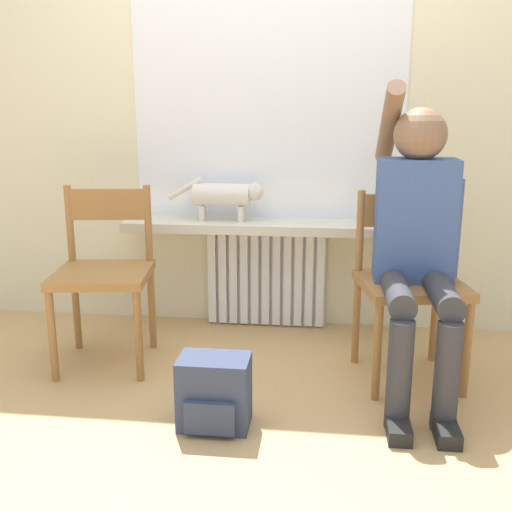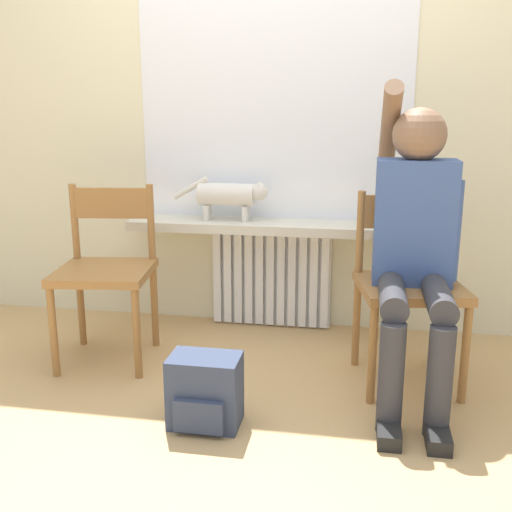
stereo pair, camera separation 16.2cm
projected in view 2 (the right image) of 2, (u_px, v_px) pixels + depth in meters
ground_plane at (228, 423)px, 2.42m from camera, size 12.00×12.00×0.00m
wall_with_window at (274, 86)px, 3.26m from camera, size 7.00×0.06×2.70m
radiator at (271, 277)px, 3.45m from camera, size 0.68×0.08×0.58m
windowsill at (269, 226)px, 3.28m from camera, size 1.55×0.29×0.05m
window_glass at (273, 97)px, 3.24m from camera, size 1.49×0.01×1.32m
chair_left at (106, 268)px, 2.94m from camera, size 0.50×0.50×0.86m
chair_right at (408, 283)px, 2.70m from camera, size 0.52×0.52×0.86m
person at (415, 236)px, 2.53m from camera, size 0.36×1.02×1.35m
cat at (230, 195)px, 3.28m from camera, size 0.53×0.12×0.24m
backpack at (205, 392)px, 2.37m from camera, size 0.28×0.21×0.29m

